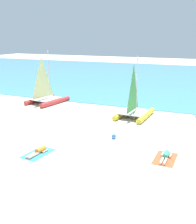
{
  "coord_description": "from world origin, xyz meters",
  "views": [
    {
      "loc": [
        7.3,
        -11.89,
        6.38
      ],
      "look_at": [
        0.0,
        5.14,
        1.2
      ],
      "focal_mm": 44.06,
      "sensor_mm": 36.0,
      "label": 1
    }
  ],
  "objects": [
    {
      "name": "sailboat_yellow",
      "position": [
        1.56,
        8.87,
        0.72
      ],
      "size": [
        2.57,
        3.84,
        4.84
      ],
      "rotation": [
        0.0,
        0.0,
        -0.06
      ],
      "color": "yellow",
      "rests_on": "ground"
    },
    {
      "name": "towel_middle",
      "position": [
        -1.37,
        -0.19,
        0.01
      ],
      "size": [
        1.3,
        2.01,
        0.01
      ],
      "primitive_type": "cube",
      "rotation": [
        0.0,
        0.0,
        -0.11
      ],
      "color": "#338CD8",
      "rests_on": "ground"
    },
    {
      "name": "sailboat_red",
      "position": [
        -7.59,
        10.1,
        0.75
      ],
      "size": [
        3.09,
        4.24,
        5.06
      ],
      "rotation": [
        0.0,
        0.0,
        -0.17
      ],
      "color": "#CC3838",
      "rests_on": "ground"
    },
    {
      "name": "ground_plane",
      "position": [
        0.0,
        10.0,
        0.0
      ],
      "size": [
        120.0,
        120.0,
        0.0
      ],
      "primitive_type": "plane",
      "color": "beige"
    },
    {
      "name": "sunbather_middle",
      "position": [
        -1.36,
        -0.12,
        0.13
      ],
      "size": [
        0.59,
        1.57,
        0.3
      ],
      "rotation": [
        0.0,
        0.0,
        -0.11
      ],
      "color": "orange",
      "rests_on": "towel_middle"
    },
    {
      "name": "sunbather_right",
      "position": [
        5.29,
        2.0,
        0.13
      ],
      "size": [
        0.55,
        1.56,
        0.3
      ],
      "rotation": [
        0.0,
        0.0,
        -0.02
      ],
      "color": "#3FB28C",
      "rests_on": "towel_right"
    },
    {
      "name": "beach_ball",
      "position": [
        1.73,
        3.67,
        0.15
      ],
      "size": [
        0.3,
        0.3,
        0.3
      ],
      "primitive_type": "sphere",
      "color": "#337FE5",
      "rests_on": "ground"
    },
    {
      "name": "ocean_water",
      "position": [
        0.0,
        31.42,
        0.03
      ],
      "size": [
        120.0,
        40.0,
        0.05
      ],
      "primitive_type": "cube",
      "color": "#4C9EB7",
      "rests_on": "ground"
    },
    {
      "name": "towel_right",
      "position": [
        5.29,
        1.93,
        0.01
      ],
      "size": [
        1.13,
        1.92,
        0.01
      ],
      "primitive_type": "cube",
      "rotation": [
        0.0,
        0.0,
        -0.02
      ],
      "color": "#EA5933",
      "rests_on": "ground"
    }
  ]
}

